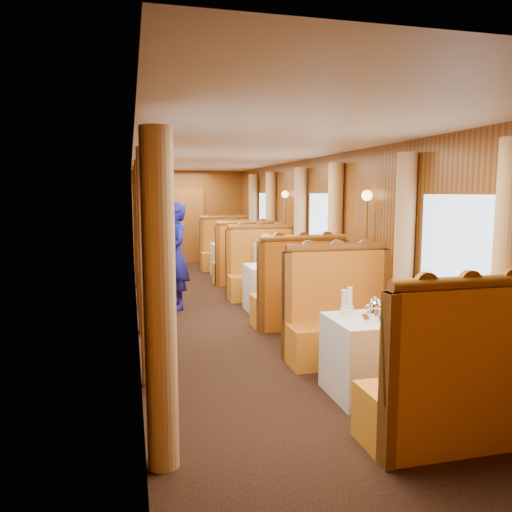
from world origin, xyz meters
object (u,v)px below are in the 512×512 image
object	(u,v)px
teapot_left	(375,313)
fruit_plate	(421,317)
table_far	(235,260)
banquette_near_fwd	(451,392)
teapot_back	(375,310)
tea_tray	(381,318)
rose_vase_mid	(282,254)
banquette_far_fwd	(245,264)
rose_vase_far	(234,236)
table_near	(384,356)
teapot_right	(390,314)
banquette_near_aft	(341,324)
banquette_far_aft	(227,253)
passenger	(266,259)
steward	(176,256)
banquette_mid_fwd	(299,298)
table_mid	(279,288)
banquette_mid_aft	(263,275)

from	to	relation	value
teapot_left	fruit_plate	size ratio (longest dim) A/B	0.85
table_far	banquette_near_fwd	bearing A→B (deg)	-90.00
banquette_near_fwd	teapot_back	bearing A→B (deg)	95.62
tea_tray	rose_vase_mid	xyz separation A→B (m)	(0.11, 3.51, 0.17)
banquette_far_fwd	rose_vase_mid	size ratio (longest dim) A/B	3.72
tea_tray	rose_vase_far	size ratio (longest dim) A/B	0.94
table_near	banquette_near_fwd	xyz separation A→B (m)	(0.00, -1.01, 0.05)
teapot_left	teapot_right	world-z (taller)	teapot_left
banquette_near_aft	rose_vase_far	distance (m)	6.00
banquette_far_fwd	teapot_right	world-z (taller)	banquette_far_fwd
banquette_far_aft	fruit_plate	distance (m)	8.15
fruit_plate	table_near	bearing A→B (deg)	158.37
banquette_near_fwd	fruit_plate	bearing A→B (deg)	71.40
teapot_right	fruit_plate	bearing A→B (deg)	15.48
fruit_plate	passenger	distance (m)	4.39
table_far	teapot_left	xyz separation A→B (m)	(-0.17, -7.10, 0.45)
teapot_back	steward	xyz separation A→B (m)	(-1.50, 4.03, 0.06)
banquette_far_fwd	steward	bearing A→B (deg)	-129.70
banquette_near_aft	teapot_back	bearing A→B (deg)	-95.91
table_near	fruit_plate	bearing A→B (deg)	-21.63
steward	rose_vase_far	bearing A→B (deg)	141.71
banquette_mid_fwd	passenger	size ratio (longest dim) A/B	1.76
banquette_near_aft	table_mid	world-z (taller)	banquette_near_aft
table_near	teapot_right	size ratio (longest dim) A/B	6.81
table_near	table_mid	size ratio (longest dim) A/B	1.00
table_far	fruit_plate	size ratio (longest dim) A/B	4.83
banquette_near_fwd	banquette_near_aft	xyz separation A→B (m)	(0.00, 2.03, 0.00)
tea_tray	banquette_near_fwd	bearing A→B (deg)	-85.98
banquette_mid_aft	tea_tray	xyz separation A→B (m)	(-0.07, -4.56, 0.33)
teapot_right	teapot_back	size ratio (longest dim) A/B	0.87
table_near	tea_tray	size ratio (longest dim) A/B	3.09
table_near	banquette_mid_aft	xyz separation A→B (m)	(0.00, 4.51, 0.05)
banquette_near_fwd	table_mid	xyz separation A→B (m)	(0.00, 4.51, -0.05)
banquette_near_aft	banquette_mid_aft	xyz separation A→B (m)	(0.00, 3.50, 0.00)
banquette_near_fwd	teapot_back	size ratio (longest dim) A/B	7.57
banquette_far_aft	teapot_right	distance (m)	8.15
banquette_near_aft	table_mid	size ratio (longest dim) A/B	1.28
table_near	teapot_left	bearing A→B (deg)	-149.32
banquette_mid_aft	teapot_left	distance (m)	4.63
teapot_right	passenger	bearing A→B (deg)	103.85
banquette_mid_aft	teapot_left	world-z (taller)	banquette_mid_aft
banquette_far_fwd	teapot_left	size ratio (longest dim) A/B	7.28
banquette_mid_aft	banquette_far_fwd	bearing A→B (deg)	90.00
tea_tray	rose_vase_far	world-z (taller)	rose_vase_far
table_mid	banquette_far_fwd	size ratio (longest dim) A/B	0.78
banquette_far_aft	teapot_left	size ratio (longest dim) A/B	7.28
banquette_mid_aft	teapot_right	world-z (taller)	banquette_mid_aft
table_near	banquette_mid_aft	world-z (taller)	banquette_mid_aft
tea_tray	banquette_mid_fwd	bearing A→B (deg)	88.46
teapot_left	rose_vase_mid	distance (m)	3.57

